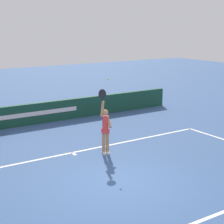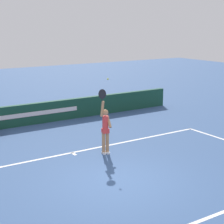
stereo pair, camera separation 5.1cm
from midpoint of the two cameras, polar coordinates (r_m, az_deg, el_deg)
The scene contains 5 objects.
ground_plane at distance 11.13m, azimuth 1.17°, elevation -10.48°, with size 60.00×60.00×0.00m, color #345182.
court_lines at distance 11.19m, azimuth 0.95°, elevation -10.34°, with size 11.68×6.01×0.00m.
back_wall at distance 17.40m, azimuth -12.76°, elevation -0.40°, with size 15.87×0.25×0.97m.
tennis_player at distance 13.11m, azimuth -0.91°, elevation -2.37°, with size 0.44×0.41×2.33m.
tennis_ball at distance 12.88m, azimuth -0.53°, elevation 5.01°, with size 0.06×0.06×0.06m.
Camera 2 is at (-5.70, -8.46, 4.46)m, focal length 60.43 mm.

